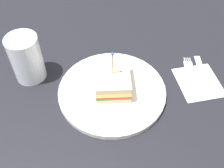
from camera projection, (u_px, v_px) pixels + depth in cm
name	position (u px, v px, depth cm)	size (l,w,h in cm)	color
ground_plane	(112.00, 96.00, 64.64)	(98.87, 98.87, 2.00)	black
plate	(112.00, 91.00, 63.43)	(24.95, 24.95, 1.21)	silver
sandwich_half_center	(112.00, 80.00, 61.84)	(9.32, 11.17, 10.67)	beige
drink_glass	(27.00, 60.00, 63.62)	(7.36, 7.36, 11.63)	beige
napkin	(198.00, 82.00, 66.01)	(11.00, 9.90, 0.15)	beige
fork	(190.00, 70.00, 68.47)	(2.47, 12.35, 0.35)	silver
knife	(202.00, 71.00, 68.24)	(2.80, 12.97, 0.35)	silver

